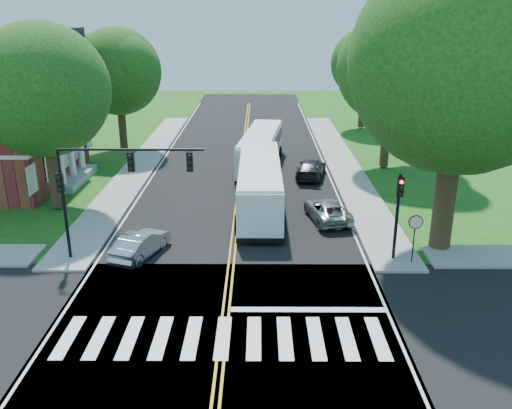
{
  "coord_description": "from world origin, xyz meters",
  "views": [
    {
      "loc": [
        1.38,
        -18.51,
        11.87
      ],
      "look_at": [
        1.23,
        8.18,
        2.4
      ],
      "focal_mm": 38.0,
      "sensor_mm": 36.0,
      "label": 1
    }
  ],
  "objects_px": {
    "hatchback": "(141,244)",
    "bus_follow": "(261,149)",
    "signal_nw": "(109,178)",
    "bus_lead": "(260,185)",
    "suv": "(327,210)",
    "dark_sedan": "(311,168)",
    "signal_ne": "(398,206)"
  },
  "relations": [
    {
      "from": "signal_nw",
      "to": "signal_ne",
      "type": "relative_size",
      "value": 1.62
    },
    {
      "from": "signal_nw",
      "to": "hatchback",
      "type": "xyz_separation_m",
      "value": [
        1.16,
        0.51,
        -3.71
      ]
    },
    {
      "from": "signal_ne",
      "to": "dark_sedan",
      "type": "height_order",
      "value": "signal_ne"
    },
    {
      "from": "signal_nw",
      "to": "bus_lead",
      "type": "distance_m",
      "value": 10.92
    },
    {
      "from": "dark_sedan",
      "to": "bus_lead",
      "type": "bearing_deg",
      "value": 73.21
    },
    {
      "from": "dark_sedan",
      "to": "signal_nw",
      "type": "bearing_deg",
      "value": 64.74
    },
    {
      "from": "dark_sedan",
      "to": "signal_ne",
      "type": "bearing_deg",
      "value": 112.69
    },
    {
      "from": "signal_nw",
      "to": "hatchback",
      "type": "height_order",
      "value": "signal_nw"
    },
    {
      "from": "bus_lead",
      "to": "hatchback",
      "type": "xyz_separation_m",
      "value": [
        -6.13,
        -7.14,
        -0.97
      ]
    },
    {
      "from": "signal_nw",
      "to": "dark_sedan",
      "type": "relative_size",
      "value": 1.5
    },
    {
      "from": "bus_lead",
      "to": "dark_sedan",
      "type": "relative_size",
      "value": 2.51
    },
    {
      "from": "hatchback",
      "to": "suv",
      "type": "height_order",
      "value": "hatchback"
    },
    {
      "from": "bus_follow",
      "to": "suv",
      "type": "relative_size",
      "value": 2.52
    },
    {
      "from": "suv",
      "to": "dark_sedan",
      "type": "bearing_deg",
      "value": -99.23
    },
    {
      "from": "signal_ne",
      "to": "bus_lead",
      "type": "bearing_deg",
      "value": 131.51
    },
    {
      "from": "bus_follow",
      "to": "suv",
      "type": "xyz_separation_m",
      "value": [
        3.98,
        -11.89,
        -0.9
      ]
    },
    {
      "from": "signal_nw",
      "to": "signal_ne",
      "type": "xyz_separation_m",
      "value": [
        14.06,
        0.01,
        -1.41
      ]
    },
    {
      "from": "hatchback",
      "to": "bus_follow",
      "type": "bearing_deg",
      "value": -90.68
    },
    {
      "from": "bus_lead",
      "to": "dark_sedan",
      "type": "xyz_separation_m",
      "value": [
        3.91,
        7.18,
        -0.94
      ]
    },
    {
      "from": "bus_follow",
      "to": "hatchback",
      "type": "bearing_deg",
      "value": 77.27
    },
    {
      "from": "hatchback",
      "to": "dark_sedan",
      "type": "xyz_separation_m",
      "value": [
        10.04,
        14.32,
        0.03
      ]
    },
    {
      "from": "signal_ne",
      "to": "hatchback",
      "type": "distance_m",
      "value": 13.1
    },
    {
      "from": "hatchback",
      "to": "signal_nw",
      "type": "bearing_deg",
      "value": 43.13
    },
    {
      "from": "hatchback",
      "to": "dark_sedan",
      "type": "height_order",
      "value": "dark_sedan"
    },
    {
      "from": "bus_follow",
      "to": "hatchback",
      "type": "relative_size",
      "value": 2.86
    },
    {
      "from": "bus_follow",
      "to": "suv",
      "type": "height_order",
      "value": "bus_follow"
    },
    {
      "from": "signal_ne",
      "to": "suv",
      "type": "height_order",
      "value": "signal_ne"
    },
    {
      "from": "signal_ne",
      "to": "dark_sedan",
      "type": "xyz_separation_m",
      "value": [
        -2.85,
        14.83,
        -2.26
      ]
    },
    {
      "from": "signal_nw",
      "to": "signal_ne",
      "type": "distance_m",
      "value": 14.13
    },
    {
      "from": "signal_ne",
      "to": "bus_follow",
      "type": "distance_m",
      "value": 18.86
    },
    {
      "from": "hatchback",
      "to": "suv",
      "type": "distance_m",
      "value": 11.45
    },
    {
      "from": "signal_nw",
      "to": "suv",
      "type": "xyz_separation_m",
      "value": [
        11.37,
        5.71,
        -3.74
      ]
    }
  ]
}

